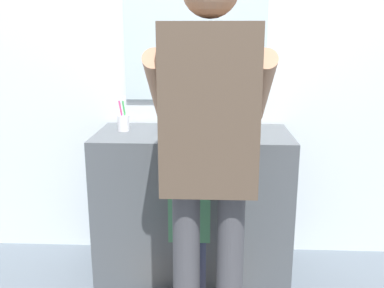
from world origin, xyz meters
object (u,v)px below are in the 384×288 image
at_px(toothbrush_cup, 123,122).
at_px(child_toddler, 190,214).
at_px(soap_bottle, 247,120).
at_px(adult_parent, 209,135).

distance_m(toothbrush_cup, child_toddler, 0.72).
bearing_deg(toothbrush_cup, soap_bottle, 2.52).
height_order(soap_bottle, child_toddler, soap_bottle).
height_order(toothbrush_cup, child_toddler, toothbrush_cup).
relative_size(soap_bottle, adult_parent, 0.09).
distance_m(toothbrush_cup, adult_parent, 0.90).
xyz_separation_m(soap_bottle, adult_parent, (-0.22, -0.76, 0.08)).
xyz_separation_m(soap_bottle, child_toddler, (-0.32, -0.47, -0.41)).
distance_m(toothbrush_cup, soap_bottle, 0.74).
relative_size(soap_bottle, child_toddler, 0.18).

